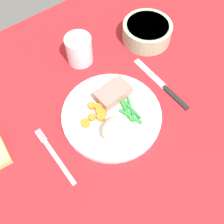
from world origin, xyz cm
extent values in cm
cube|color=red|center=(0.00, 0.00, 1.00)|extent=(120.00, 90.00, 2.00)
cylinder|color=white|center=(-1.63, -0.19, 2.80)|extent=(24.78, 24.78, 1.60)
cube|color=#B2756B|center=(1.72, 3.72, 5.07)|extent=(9.10, 5.76, 2.94)
ellipsoid|color=beige|center=(-3.86, -4.65, 5.60)|extent=(7.37, 5.65, 4.00)
cylinder|color=orange|center=(-4.44, 0.60, 4.20)|extent=(2.20, 2.20, 1.21)
cylinder|color=orange|center=(-3.37, 3.02, 4.22)|extent=(1.85, 1.85, 1.23)
cylinder|color=orange|center=(-4.36, 4.49, 4.21)|extent=(1.90, 1.90, 1.22)
cylinder|color=orange|center=(-6.19, 1.80, 4.07)|extent=(1.81, 1.81, 0.95)
cylinder|color=orange|center=(-3.37, 1.36, 4.09)|extent=(2.45, 2.45, 0.97)
cylinder|color=orange|center=(-8.35, 1.48, 4.07)|extent=(2.25, 2.25, 0.94)
cylinder|color=orange|center=(-3.73, 1.88, 4.20)|extent=(2.09, 2.09, 1.20)
cylinder|color=orange|center=(-3.74, 1.84, 4.12)|extent=(2.22, 2.22, 1.04)
cylinder|color=#2D8C38|center=(2.94, -1.31, 4.01)|extent=(0.93, 8.38, 0.81)
cylinder|color=#2D8C38|center=(3.34, -1.16, 3.91)|extent=(3.53, 6.42, 0.62)
cylinder|color=#2D8C38|center=(1.80, -0.99, 4.05)|extent=(2.77, 7.14, 0.90)
cylinder|color=#2D8C38|center=(1.42, -3.66, 4.05)|extent=(2.78, 6.33, 0.89)
cylinder|color=#2D8C38|center=(1.79, -2.16, 3.94)|extent=(2.26, 6.18, 0.67)
cube|color=silver|center=(-18.38, -2.19, 2.20)|extent=(1.00, 13.00, 0.40)
cube|color=silver|center=(-18.98, 6.11, 2.20)|extent=(0.24, 3.60, 0.40)
cube|color=silver|center=(-18.58, 6.11, 2.20)|extent=(0.24, 3.60, 0.40)
cube|color=silver|center=(-18.18, 6.11, 2.20)|extent=(0.24, 3.60, 0.40)
cube|color=silver|center=(-17.78, 6.11, 2.20)|extent=(0.24, 3.60, 0.40)
cube|color=black|center=(15.05, -5.69, 2.20)|extent=(1.30, 9.00, 0.64)
cube|color=silver|center=(15.05, 4.31, 2.20)|extent=(1.70, 12.00, 0.40)
cylinder|color=silver|center=(2.74, 20.31, 6.04)|extent=(7.23, 7.23, 8.07)
cylinder|color=silver|center=(2.74, 20.31, 4.02)|extent=(6.66, 6.66, 4.03)
cylinder|color=#99B28C|center=(23.11, 15.20, 4.65)|extent=(14.36, 14.36, 5.30)
cylinder|color=beige|center=(23.11, 15.20, 5.84)|extent=(12.20, 12.20, 2.91)
camera|label=1|loc=(-21.30, -25.83, 60.17)|focal=42.53mm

